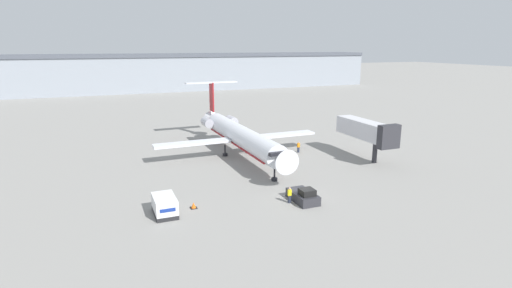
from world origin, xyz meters
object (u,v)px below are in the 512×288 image
(airplane_main, at_px, (239,135))
(pushback_tug, at_px, (303,196))
(luggage_cart, at_px, (165,206))
(worker_near_tug, at_px, (290,195))
(worker_by_wing, at_px, (298,147))
(traffic_cone_left, at_px, (194,205))
(jet_bridge, at_px, (367,130))

(airplane_main, xyz_separation_m, pushback_tug, (0.24, -20.35, -2.81))
(luggage_cart, bearing_deg, worker_near_tug, -8.70)
(pushback_tug, xyz_separation_m, worker_by_wing, (9.40, 18.80, 0.32))
(airplane_main, height_order, worker_near_tug, airplane_main)
(traffic_cone_left, height_order, jet_bridge, jet_bridge)
(pushback_tug, distance_m, luggage_cart, 15.09)
(pushback_tug, bearing_deg, luggage_cart, 171.71)
(pushback_tug, distance_m, jet_bridge, 21.11)
(worker_near_tug, bearing_deg, airplane_main, 86.05)
(airplane_main, distance_m, worker_near_tug, 20.41)
(worker_near_tug, xyz_separation_m, jet_bridge, (18.80, 11.54, 3.49))
(pushback_tug, bearing_deg, traffic_cone_left, 167.21)
(airplane_main, xyz_separation_m, luggage_cart, (-14.69, -18.17, -2.46))
(airplane_main, height_order, traffic_cone_left, airplane_main)
(airplane_main, xyz_separation_m, jet_bridge, (17.40, -8.66, 1.01))
(airplane_main, relative_size, jet_bridge, 2.72)
(airplane_main, distance_m, pushback_tug, 20.54)
(pushback_tug, height_order, luggage_cart, luggage_cart)
(pushback_tug, height_order, worker_by_wing, worker_by_wing)
(pushback_tug, xyz_separation_m, jet_bridge, (17.17, 11.68, 3.81))
(worker_near_tug, xyz_separation_m, traffic_cone_left, (-10.18, 2.54, -0.65))
(airplane_main, height_order, luggage_cart, airplane_main)
(luggage_cart, distance_m, traffic_cone_left, 3.23)
(pushback_tug, bearing_deg, jet_bridge, 34.23)
(pushback_tug, relative_size, traffic_cone_left, 5.94)
(luggage_cart, height_order, traffic_cone_left, luggage_cart)
(airplane_main, height_order, pushback_tug, airplane_main)
(worker_by_wing, height_order, jet_bridge, jet_bridge)
(worker_near_tug, bearing_deg, luggage_cart, 171.30)
(pushback_tug, distance_m, worker_by_wing, 21.02)
(worker_by_wing, distance_m, jet_bridge, 11.10)
(pushback_tug, xyz_separation_m, worker_near_tug, (-1.63, 0.14, 0.32))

